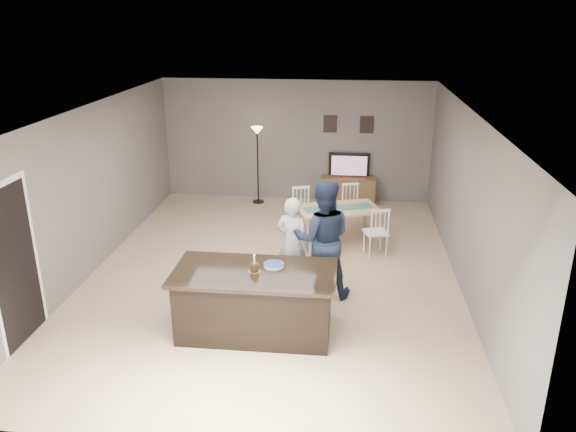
# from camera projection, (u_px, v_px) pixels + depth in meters

# --- Properties ---
(floor) EXTENTS (8.00, 8.00, 0.00)m
(floor) POSITION_uv_depth(u_px,v_px,m) (273.00, 273.00, 9.33)
(floor) COLOR tan
(floor) RESTS_ON ground
(room_shell) EXTENTS (8.00, 8.00, 8.00)m
(room_shell) POSITION_uv_depth(u_px,v_px,m) (272.00, 176.00, 8.75)
(room_shell) COLOR slate
(room_shell) RESTS_ON floor
(kitchen_island) EXTENTS (2.15, 1.10, 0.90)m
(kitchen_island) POSITION_uv_depth(u_px,v_px,m) (255.00, 301.00, 7.50)
(kitchen_island) COLOR black
(kitchen_island) RESTS_ON floor
(tv_console) EXTENTS (1.20, 0.40, 0.60)m
(tv_console) POSITION_uv_depth(u_px,v_px,m) (348.00, 190.00, 12.62)
(tv_console) COLOR brown
(tv_console) RESTS_ON floor
(television) EXTENTS (0.91, 0.12, 0.53)m
(television) POSITION_uv_depth(u_px,v_px,m) (349.00, 165.00, 12.49)
(television) COLOR black
(television) RESTS_ON tv_console
(tv_screen_glow) EXTENTS (0.78, 0.00, 0.78)m
(tv_screen_glow) POSITION_uv_depth(u_px,v_px,m) (349.00, 166.00, 12.42)
(tv_screen_glow) COLOR orange
(tv_screen_glow) RESTS_ON tv_console
(picture_frames) EXTENTS (1.10, 0.02, 0.38)m
(picture_frames) POSITION_uv_depth(u_px,v_px,m) (348.00, 124.00, 12.32)
(picture_frames) COLOR black
(picture_frames) RESTS_ON room_shell
(doorway) EXTENTS (0.00, 2.10, 2.65)m
(doorway) POSITION_uv_depth(u_px,v_px,m) (13.00, 251.00, 7.06)
(doorway) COLOR black
(doorway) RESTS_ON floor
(woman) EXTENTS (0.64, 0.53, 1.49)m
(woman) POSITION_uv_depth(u_px,v_px,m) (293.00, 244.00, 8.59)
(woman) COLOR silver
(woman) RESTS_ON floor
(man) EXTENTS (0.93, 0.75, 1.83)m
(man) POSITION_uv_depth(u_px,v_px,m) (323.00, 239.00, 8.34)
(man) COLOR #1A233A
(man) RESTS_ON floor
(birthday_cake) EXTENTS (0.16, 0.16, 0.24)m
(birthday_cake) POSITION_uv_depth(u_px,v_px,m) (254.00, 267.00, 7.31)
(birthday_cake) COLOR gold
(birthday_cake) RESTS_ON kitchen_island
(plate_stack) EXTENTS (0.27, 0.27, 0.04)m
(plate_stack) POSITION_uv_depth(u_px,v_px,m) (274.00, 265.00, 7.47)
(plate_stack) COLOR white
(plate_stack) RESTS_ON kitchen_island
(dining_table) EXTENTS (1.86, 2.02, 0.90)m
(dining_table) POSITION_uv_depth(u_px,v_px,m) (338.00, 214.00, 10.36)
(dining_table) COLOR tan
(dining_table) RESTS_ON floor
(floor_lamp) EXTENTS (0.26, 0.26, 1.73)m
(floor_lamp) POSITION_uv_depth(u_px,v_px,m) (257.00, 144.00, 12.30)
(floor_lamp) COLOR black
(floor_lamp) RESTS_ON floor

